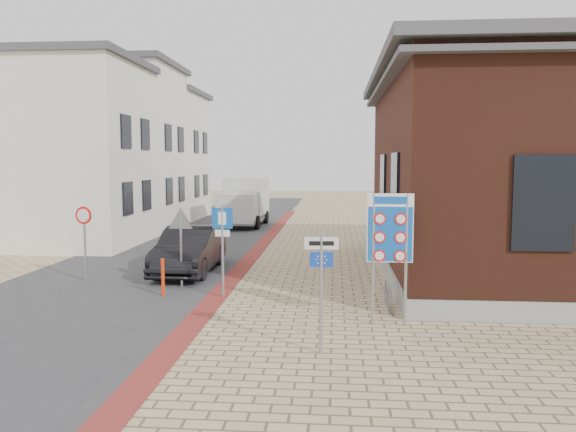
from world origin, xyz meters
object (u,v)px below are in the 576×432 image
(box_truck, at_px, (245,201))
(parking_sign, at_px, (223,235))
(bollard, at_px, (163,278))
(essen_sign, at_px, (321,272))
(sedan, at_px, (190,250))
(border_sign, at_px, (390,231))

(box_truck, height_order, parking_sign, box_truck)
(bollard, bearing_deg, parking_sign, -0.65)
(essen_sign, xyz_separation_m, parking_sign, (-2.80, 4.28, 0.14))
(box_truck, relative_size, parking_sign, 2.11)
(sedan, xyz_separation_m, border_sign, (6.13, -5.71, 1.42))
(essen_sign, distance_m, bollard, 6.32)
(parking_sign, bearing_deg, essen_sign, -50.73)
(border_sign, bearing_deg, bollard, 160.91)
(parking_sign, bearing_deg, box_truck, 103.28)
(essen_sign, bearing_deg, sedan, 117.35)
(sedan, bearing_deg, bollard, -88.57)
(box_truck, xyz_separation_m, border_sign, (6.48, -19.57, 0.75))
(essen_sign, bearing_deg, bollard, 132.66)
(box_truck, distance_m, border_sign, 20.63)
(sedan, bearing_deg, parking_sign, -62.71)
(parking_sign, height_order, bollard, parking_sign)
(box_truck, bearing_deg, parking_sign, -80.73)
(border_sign, xyz_separation_m, essen_sign, (-1.50, -2.00, -0.57))
(sedan, distance_m, border_sign, 8.50)
(sedan, xyz_separation_m, essen_sign, (4.63, -7.71, 0.84))
(box_truck, xyz_separation_m, bollard, (0.48, -17.27, -0.91))
(sedan, height_order, bollard, sedan)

